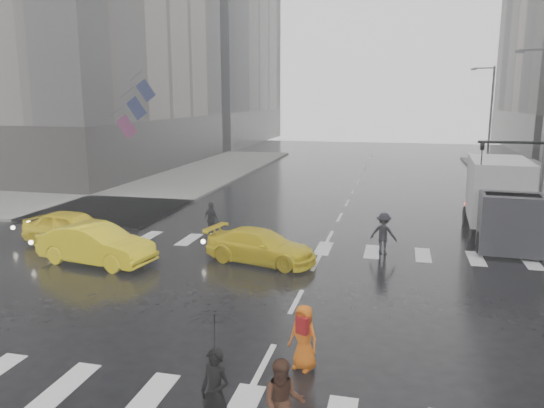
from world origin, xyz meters
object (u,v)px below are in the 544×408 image
(box_truck, at_px, (501,198))
(pedestrian_brown, at_px, (283,403))
(taxi_front, at_px, (73,228))
(taxi_mid, at_px, (96,244))
(pedestrian_orange, at_px, (304,337))

(box_truck, bearing_deg, pedestrian_brown, -107.98)
(taxi_front, bearing_deg, taxi_mid, -123.67)
(pedestrian_brown, distance_m, pedestrian_orange, 2.80)
(taxi_front, bearing_deg, pedestrian_brown, -126.37)
(pedestrian_brown, distance_m, taxi_front, 15.75)
(pedestrian_brown, distance_m, taxi_mid, 12.70)
(pedestrian_brown, bearing_deg, taxi_front, 124.83)
(pedestrian_orange, distance_m, taxi_front, 13.88)
(pedestrian_orange, bearing_deg, pedestrian_brown, -62.73)
(pedestrian_orange, relative_size, box_truck, 0.24)
(box_truck, bearing_deg, pedestrian_orange, -112.37)
(pedestrian_brown, xyz_separation_m, taxi_mid, (-9.16, 8.80, -0.07))
(pedestrian_brown, relative_size, pedestrian_orange, 1.06)
(taxi_mid, height_order, box_truck, box_truck)
(pedestrian_orange, height_order, box_truck, box_truck)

